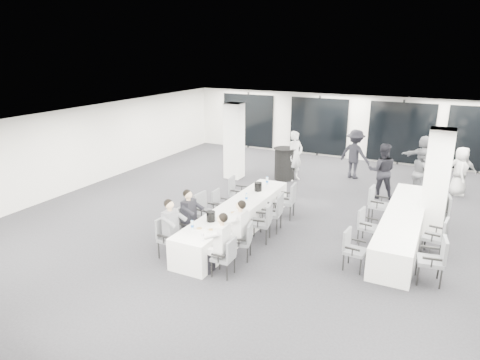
# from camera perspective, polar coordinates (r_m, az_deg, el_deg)

# --- Properties ---
(room) EXTENTS (14.04, 16.04, 2.84)m
(room) POSITION_cam_1_polar(r_m,az_deg,el_deg) (12.69, 9.71, 1.78)
(room) COLOR black
(room) RESTS_ON ground
(column_left) EXTENTS (0.60, 0.60, 2.80)m
(column_left) POSITION_cam_1_polar(r_m,az_deg,el_deg) (15.93, -0.79, 5.22)
(column_left) COLOR white
(column_left) RESTS_ON floor
(column_right) EXTENTS (0.60, 0.60, 2.80)m
(column_right) POSITION_cam_1_polar(r_m,az_deg,el_deg) (12.09, 24.70, -0.30)
(column_right) COLOR white
(column_right) RESTS_ON floor
(banquet_table_main) EXTENTS (0.90, 5.00, 0.75)m
(banquet_table_main) POSITION_cam_1_polar(r_m,az_deg,el_deg) (11.34, -0.43, -5.28)
(banquet_table_main) COLOR silver
(banquet_table_main) RESTS_ON floor
(banquet_table_side) EXTENTS (0.90, 5.00, 0.75)m
(banquet_table_side) POSITION_cam_1_polar(r_m,az_deg,el_deg) (11.68, 20.86, -5.77)
(banquet_table_side) COLOR silver
(banquet_table_side) RESTS_ON floor
(cocktail_table) EXTENTS (0.85, 0.85, 1.18)m
(cocktail_table) POSITION_cam_1_polar(r_m,az_deg,el_deg) (15.96, 5.97, 2.20)
(cocktail_table) COLOR black
(cocktail_table) RESTS_ON floor
(chair_main_left_near) EXTENTS (0.51, 0.56, 0.96)m
(chair_main_left_near) POSITION_cam_1_polar(r_m,az_deg,el_deg) (10.18, -9.64, -7.22)
(chair_main_left_near) COLOR #575A5F
(chair_main_left_near) RESTS_ON floor
(chair_main_left_second) EXTENTS (0.53, 0.57, 0.95)m
(chair_main_left_second) POSITION_cam_1_polar(r_m,az_deg,el_deg) (10.75, -7.21, -5.74)
(chair_main_left_second) COLOR #575A5F
(chair_main_left_second) RESTS_ON floor
(chair_main_left_mid) EXTENTS (0.56, 0.62, 1.03)m
(chair_main_left_mid) POSITION_cam_1_polar(r_m,az_deg,el_deg) (11.45, -4.70, -3.94)
(chair_main_left_mid) COLOR #575A5F
(chair_main_left_mid) RESTS_ON floor
(chair_main_left_fourth) EXTENTS (0.46, 0.51, 0.88)m
(chair_main_left_fourth) POSITION_cam_1_polar(r_m,az_deg,el_deg) (12.11, -2.71, -3.13)
(chair_main_left_fourth) COLOR #575A5F
(chair_main_left_fourth) RESTS_ON floor
(chair_main_left_far) EXTENTS (0.56, 0.61, 0.99)m
(chair_main_left_far) POSITION_cam_1_polar(r_m,az_deg,el_deg) (12.96, -0.51, -1.45)
(chair_main_left_far) COLOR #575A5F
(chair_main_left_far) RESTS_ON floor
(chair_main_right_near) EXTENTS (0.45, 0.50, 0.87)m
(chair_main_right_near) POSITION_cam_1_polar(r_m,az_deg,el_deg) (9.24, -1.85, -9.96)
(chair_main_right_near) COLOR #575A5F
(chair_main_right_near) RESTS_ON floor
(chair_main_right_second) EXTENTS (0.54, 0.57, 0.89)m
(chair_main_right_second) POSITION_cam_1_polar(r_m,az_deg,el_deg) (9.93, 0.58, -7.84)
(chair_main_right_second) COLOR #575A5F
(chair_main_right_second) RESTS_ON floor
(chair_main_right_mid) EXTENTS (0.59, 0.62, 1.00)m
(chair_main_right_mid) POSITION_cam_1_polar(r_m,az_deg,el_deg) (10.80, 3.16, -5.36)
(chair_main_right_mid) COLOR #575A5F
(chair_main_right_mid) RESTS_ON floor
(chair_main_right_fourth) EXTENTS (0.58, 0.63, 1.03)m
(chair_main_right_fourth) POSITION_cam_1_polar(r_m,az_deg,el_deg) (11.41, 4.63, -4.03)
(chair_main_right_fourth) COLOR #575A5F
(chair_main_right_fourth) RESTS_ON floor
(chair_main_right_far) EXTENTS (0.57, 0.62, 1.02)m
(chair_main_right_far) POSITION_cam_1_polar(r_m,az_deg,el_deg) (12.31, 6.43, -2.49)
(chair_main_right_far) COLOR #575A5F
(chair_main_right_far) RESTS_ON floor
(chair_side_left_near) EXTENTS (0.50, 0.54, 0.91)m
(chair_side_left_near) POSITION_cam_1_polar(r_m,az_deg,el_deg) (9.84, 14.72, -8.63)
(chair_side_left_near) COLOR #575A5F
(chair_side_left_near) RESTS_ON floor
(chair_side_left_mid) EXTENTS (0.50, 0.54, 0.87)m
(chair_side_left_mid) POSITION_cam_1_polar(r_m,az_deg,el_deg) (11.22, 16.41, -5.59)
(chair_side_left_mid) COLOR #575A5F
(chair_side_left_mid) RESTS_ON floor
(chair_side_left_far) EXTENTS (0.55, 0.60, 1.01)m
(chair_side_left_far) POSITION_cam_1_polar(r_m,az_deg,el_deg) (12.61, 17.70, -2.78)
(chair_side_left_far) COLOR #575A5F
(chair_side_left_far) RESTS_ON floor
(chair_side_right_near) EXTENTS (0.59, 0.63, 1.03)m
(chair_side_right_near) POSITION_cam_1_polar(r_m,az_deg,el_deg) (9.81, 24.59, -9.36)
(chair_side_right_near) COLOR #575A5F
(chair_side_right_near) RESTS_ON floor
(chair_side_right_mid) EXTENTS (0.54, 0.58, 0.96)m
(chair_side_right_mid) POSITION_cam_1_polar(r_m,az_deg,el_deg) (11.04, 24.90, -6.65)
(chair_side_right_mid) COLOR #575A5F
(chair_side_right_mid) RESTS_ON floor
(chair_side_right_far) EXTENTS (0.58, 0.62, 1.01)m
(chair_side_right_far) POSITION_cam_1_polar(r_m,az_deg,el_deg) (12.51, 25.28, -3.80)
(chair_side_right_far) COLOR #575A5F
(chair_side_right_far) RESTS_ON floor
(seated_guest_a) EXTENTS (0.50, 0.38, 1.44)m
(seated_guest_a) POSITION_cam_1_polar(r_m,az_deg,el_deg) (9.97, -8.95, -6.02)
(seated_guest_a) COLOR slate
(seated_guest_a) RESTS_ON floor
(seated_guest_b) EXTENTS (0.50, 0.38, 1.44)m
(seated_guest_b) POSITION_cam_1_polar(r_m,az_deg,el_deg) (10.56, -6.54, -4.57)
(seated_guest_b) COLOR black
(seated_guest_b) RESTS_ON floor
(seated_guest_c) EXTENTS (0.50, 0.38, 1.44)m
(seated_guest_c) POSITION_cam_1_polar(r_m,az_deg,el_deg) (9.16, -2.75, -7.98)
(seated_guest_c) COLOR silver
(seated_guest_c) RESTS_ON floor
(seated_guest_d) EXTENTS (0.50, 0.38, 1.44)m
(seated_guest_d) POSITION_cam_1_polar(r_m,az_deg,el_deg) (9.86, -0.29, -6.08)
(seated_guest_d) COLOR silver
(seated_guest_d) RESTS_ON floor
(standing_guest_a) EXTENTS (0.89, 0.95, 2.07)m
(standing_guest_a) POSITION_cam_1_polar(r_m,az_deg,el_deg) (15.80, 7.37, 3.63)
(standing_guest_a) COLOR silver
(standing_guest_a) RESTS_ON floor
(standing_guest_b) EXTENTS (1.10, 0.81, 2.05)m
(standing_guest_b) POSITION_cam_1_polar(r_m,az_deg,el_deg) (14.53, 18.44, 1.62)
(standing_guest_b) COLOR black
(standing_guest_b) RESTS_ON floor
(standing_guest_c) EXTENTS (1.50, 1.09, 2.09)m
(standing_guest_c) POSITION_cam_1_polar(r_m,az_deg,el_deg) (16.47, 15.09, 3.76)
(standing_guest_c) COLOR black
(standing_guest_c) RESTS_ON floor
(standing_guest_d) EXTENTS (1.16, 0.80, 1.79)m
(standing_guest_d) POSITION_cam_1_polar(r_m,az_deg,el_deg) (15.84, 27.37, 1.32)
(standing_guest_d) COLOR silver
(standing_guest_d) RESTS_ON floor
(standing_guest_e) EXTENTS (0.65, 0.94, 1.83)m
(standing_guest_e) POSITION_cam_1_polar(r_m,az_deg,el_deg) (15.86, 27.33, 1.42)
(standing_guest_e) COLOR silver
(standing_guest_e) RESTS_ON floor
(standing_guest_f) EXTENTS (1.80, 0.90, 1.88)m
(standing_guest_f) POSITION_cam_1_polar(r_m,az_deg,el_deg) (17.19, 23.32, 3.12)
(standing_guest_f) COLOR slate
(standing_guest_f) RESTS_ON floor
(standing_guest_h) EXTENTS (0.73, 0.98, 1.82)m
(standing_guest_h) POSITION_cam_1_polar(r_m,az_deg,el_deg) (15.21, 23.14, 1.33)
(standing_guest_h) COLOR slate
(standing_guest_h) RESTS_ON floor
(ice_bucket_near) EXTENTS (0.21, 0.21, 0.24)m
(ice_bucket_near) POSITION_cam_1_polar(r_m,az_deg,el_deg) (10.23, -3.90, -4.86)
(ice_bucket_near) COLOR black
(ice_bucket_near) RESTS_ON banquet_table_main
(ice_bucket_far) EXTENTS (0.22, 0.22, 0.25)m
(ice_bucket_far) POSITION_cam_1_polar(r_m,az_deg,el_deg) (12.34, 2.44, -0.91)
(ice_bucket_far) COLOR black
(ice_bucket_far) RESTS_ON banquet_table_main
(water_bottle_a) EXTENTS (0.07, 0.07, 0.21)m
(water_bottle_a) POSITION_cam_1_polar(r_m,az_deg,el_deg) (9.83, -6.38, -5.99)
(water_bottle_a) COLOR silver
(water_bottle_a) RESTS_ON banquet_table_main
(water_bottle_b) EXTENTS (0.07, 0.07, 0.22)m
(water_bottle_b) POSITION_cam_1_polar(r_m,az_deg,el_deg) (11.53, 0.86, -2.31)
(water_bottle_b) COLOR silver
(water_bottle_b) RESTS_ON banquet_table_main
(water_bottle_c) EXTENTS (0.07, 0.07, 0.24)m
(water_bottle_c) POSITION_cam_1_polar(r_m,az_deg,el_deg) (12.94, 3.63, -0.10)
(water_bottle_c) COLOR silver
(water_bottle_c) RESTS_ON banquet_table_main
(plate_a) EXTENTS (0.22, 0.22, 0.03)m
(plate_a) POSITION_cam_1_polar(r_m,az_deg,el_deg) (9.87, -5.47, -6.45)
(plate_a) COLOR white
(plate_a) RESTS_ON banquet_table_main
(plate_b) EXTENTS (0.20, 0.20, 0.03)m
(plate_b) POSITION_cam_1_polar(r_m,az_deg,el_deg) (9.79, -3.87, -6.63)
(plate_b) COLOR white
(plate_b) RESTS_ON banquet_table_main
(plate_c) EXTENTS (0.22, 0.22, 0.03)m
(plate_c) POSITION_cam_1_polar(r_m,az_deg,el_deg) (10.74, -0.89, -4.36)
(plate_c) COLOR white
(plate_c) RESTS_ON banquet_table_main
(wine_glass) EXTENTS (0.07, 0.07, 0.19)m
(wine_glass) POSITION_cam_1_polar(r_m,az_deg,el_deg) (9.24, -5.03, -7.31)
(wine_glass) COLOR silver
(wine_glass) RESTS_ON banquet_table_main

